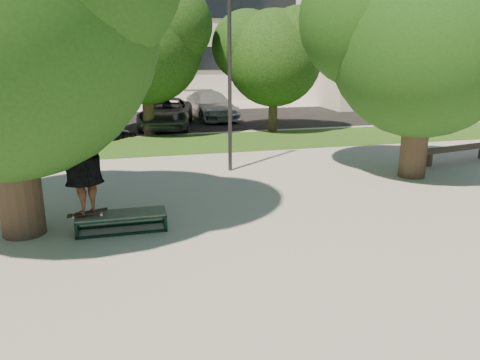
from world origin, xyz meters
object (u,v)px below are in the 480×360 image
object	(u,v)px
bench	(457,149)
car_silver_a	(14,110)
car_grey	(166,113)
grind_box	(122,222)
tree_right	(421,31)
car_dark	(62,107)
lamppost	(230,65)
car_silver_b	(211,105)

from	to	relation	value
bench	car_silver_a	world-z (taller)	car_silver_a
car_silver_a	car_grey	bearing A→B (deg)	-14.20
grind_box	tree_right	bearing A→B (deg)	16.29
car_dark	grind_box	bearing A→B (deg)	-90.66
tree_right	car_dark	size ratio (longest dim) A/B	1.33
grind_box	car_grey	xyz separation A→B (m)	(2.22, 13.16, 0.50)
lamppost	car_silver_b	world-z (taller)	lamppost
car_silver_a	car_dark	bearing A→B (deg)	9.71
car_silver_a	tree_right	bearing A→B (deg)	-40.38
grind_box	bench	distance (m)	11.36
car_silver_b	car_grey	bearing A→B (deg)	-144.10
grind_box	car_silver_b	xyz separation A→B (m)	(4.82, 15.52, 0.53)
tree_right	lamppost	bearing A→B (deg)	158.72
lamppost	car_silver_a	xyz separation A→B (m)	(-8.23, 11.31, -2.40)
tree_right	grind_box	world-z (taller)	tree_right
bench	car_silver_a	xyz separation A→B (m)	(-15.73, 12.07, 0.33)
tree_right	car_silver_a	xyz separation A→B (m)	(-13.15, 13.22, -3.34)
grind_box	car_dark	world-z (taller)	car_dark
grind_box	lamppost	bearing A→B (deg)	52.68
car_silver_a	car_silver_b	size ratio (longest dim) A/B	0.90
lamppost	tree_right	bearing A→B (deg)	-21.28
car_grey	car_silver_b	world-z (taller)	car_silver_b
lamppost	bench	world-z (taller)	lamppost
car_dark	car_silver_b	world-z (taller)	car_dark
lamppost	car_grey	size ratio (longest dim) A/B	1.23
grind_box	car_silver_a	size ratio (longest dim) A/B	0.41
grind_box	car_grey	bearing A→B (deg)	80.41
car_grey	car_silver_a	bearing A→B (deg)	172.39
lamppost	car_dark	bearing A→B (deg)	117.55
car_silver_a	car_silver_b	bearing A→B (deg)	4.19
tree_right	lamppost	xyz separation A→B (m)	(-4.92, 1.92, -0.94)
lamppost	car_dark	xyz separation A→B (m)	(-6.00, 11.50, -2.34)
car_silver_b	car_dark	bearing A→B (deg)	171.35
grind_box	bench	size ratio (longest dim) A/B	0.53
grind_box	car_grey	size ratio (longest dim) A/B	0.36
tree_right	car_grey	bearing A→B (deg)	119.08
car_dark	car_silver_a	bearing A→B (deg)	174.55
lamppost	grind_box	size ratio (longest dim) A/B	3.39
lamppost	car_grey	distance (m)	9.24
lamppost	car_silver_a	size ratio (longest dim) A/B	1.38
grind_box	car_grey	world-z (taller)	car_grey
bench	car_silver_b	bearing A→B (deg)	106.16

